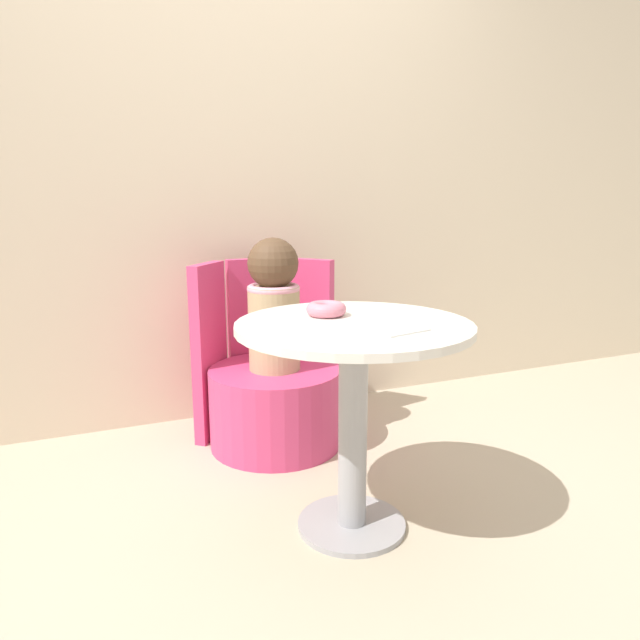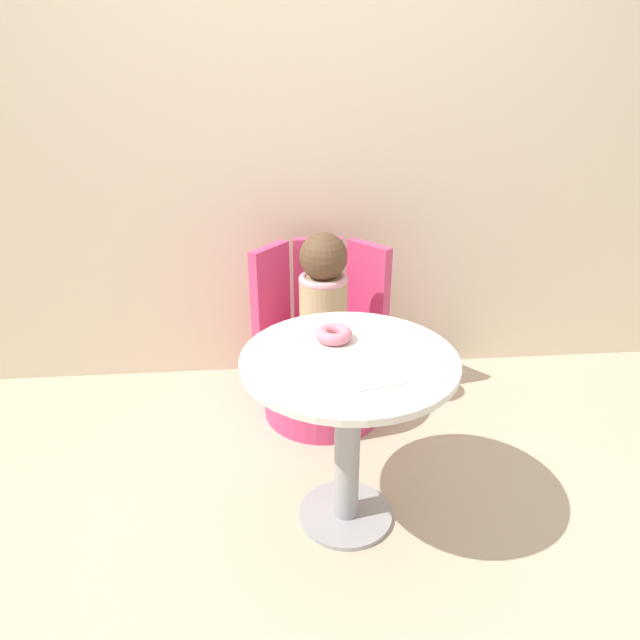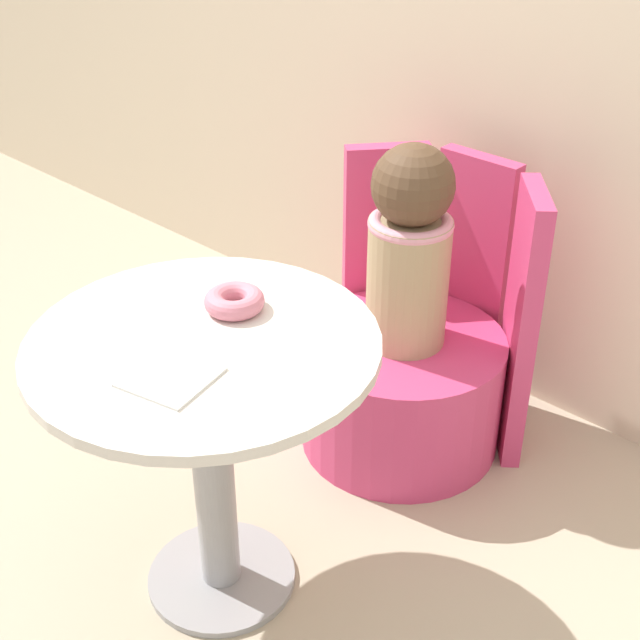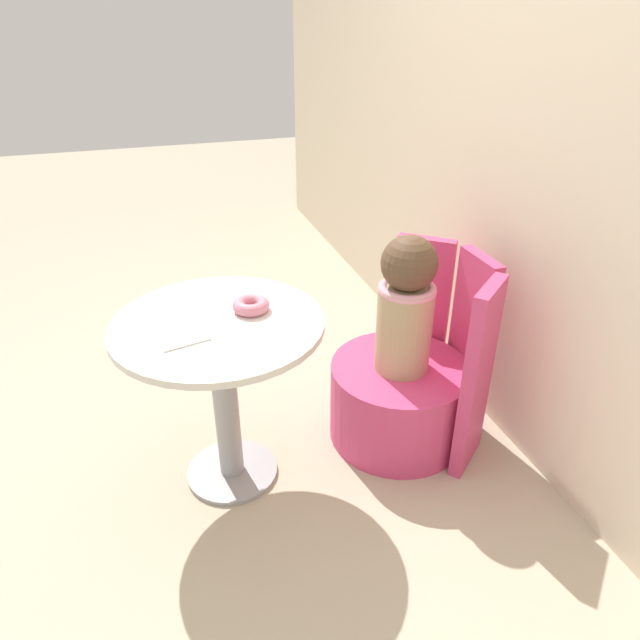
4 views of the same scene
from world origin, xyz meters
The scene contains 8 objects.
ground_plane centered at (0.00, 0.00, 0.00)m, with size 12.00×12.00×0.00m, color #B7A88E.
back_wall centered at (0.00, 1.13, 1.20)m, with size 6.00×0.06×2.40m.
round_table centered at (0.10, -0.05, 0.51)m, with size 0.72×0.72×0.68m.
tub_chair centered at (0.08, 0.66, 0.17)m, with size 0.56×0.56×0.34m.
booth_backrest centered at (0.08, 0.89, 0.39)m, with size 0.66×0.24×0.78m.
child_figure centered at (0.08, 0.66, 0.62)m, with size 0.22×0.22×0.55m.
donut centered at (0.06, 0.07, 0.70)m, with size 0.13×0.13×0.04m.
paper_napkin centered at (0.16, -0.18, 0.68)m, with size 0.18×0.18×0.01m.
Camera 1 is at (-0.65, -1.55, 1.04)m, focal length 32.00 mm.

